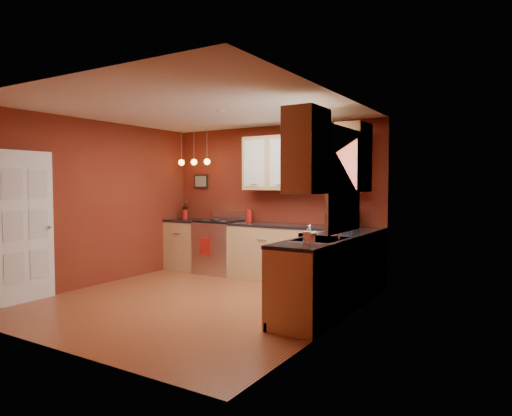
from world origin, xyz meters
The scene contains 27 objects.
floor centered at (0.00, 0.00, 0.00)m, with size 4.20×4.20×0.00m, color #9C532D.
ceiling centered at (0.00, 0.00, 2.60)m, with size 4.00×4.20×0.02m, color silver.
wall_back centered at (0.00, 2.10, 1.30)m, with size 4.00×0.02×2.60m, color maroon.
wall_front centered at (0.00, -2.10, 1.30)m, with size 4.00×0.02×2.60m, color maroon.
wall_left centered at (-2.00, 0.00, 1.30)m, with size 0.02×4.20×2.60m, color maroon.
wall_right centered at (2.00, 0.00, 1.30)m, with size 0.02×4.20×2.60m, color maroon.
base_cabinets_back_left centered at (-1.65, 1.80, 0.45)m, with size 0.70×0.60×0.90m, color tan.
base_cabinets_back_right centered at (0.73, 1.80, 0.45)m, with size 2.54×0.60×0.90m, color tan.
base_cabinets_right centered at (1.70, 0.45, 0.45)m, with size 0.60×2.10×0.90m, color tan.
counter_back_left centered at (-1.65, 1.80, 0.92)m, with size 0.70×0.62×0.04m, color black.
counter_back_right centered at (0.73, 1.80, 0.92)m, with size 2.54×0.62×0.04m, color black.
counter_right centered at (1.70, 0.45, 0.92)m, with size 0.62×2.10×0.04m, color black.
gas_range centered at (-0.92, 1.80, 0.48)m, with size 0.76×0.64×1.11m.
dishwasher_front centered at (1.10, 1.51, 0.45)m, with size 0.60×0.02×0.80m, color silver.
sink centered at (1.70, 0.30, 0.92)m, with size 0.50×0.70×0.33m.
window centered at (1.97, 0.30, 1.69)m, with size 0.06×1.02×1.22m.
door_left_wall centered at (-1.97, -1.20, 1.03)m, with size 0.12×0.82×2.05m.
upper_cabinets_back centered at (0.60, 1.93, 1.95)m, with size 2.00×0.35×0.90m, color tan.
upper_cabinets_right centered at (1.82, 0.32, 1.95)m, with size 0.35×1.95×0.90m, color tan.
wall_picture centered at (-1.55, 2.08, 1.65)m, with size 0.32×0.03×0.26m, color black.
pendant_lights centered at (-1.45, 1.75, 2.01)m, with size 0.71×0.11×0.66m.
red_canister centered at (-0.37, 1.93, 1.04)m, with size 0.14×0.14×0.21m.
red_vase centered at (-1.77, 1.87, 1.03)m, with size 0.11×0.11×0.18m, color #9F1611.
flowers centered at (-1.77, 1.87, 1.19)m, with size 0.10×0.10×0.19m, color #9F1611.
coffee_maker centered at (1.47, 1.94, 1.07)m, with size 0.24×0.23×0.29m.
soap_pump centered at (1.79, -0.25, 1.05)m, with size 0.10×0.10×0.22m, color silver.
dish_towel centered at (-0.99, 1.47, 0.52)m, with size 0.22×0.01×0.30m, color #9F1611.
Camera 1 is at (3.90, -4.78, 1.61)m, focal length 32.00 mm.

